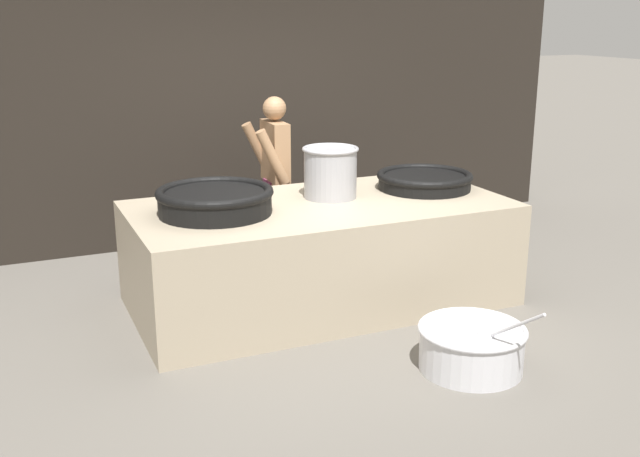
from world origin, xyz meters
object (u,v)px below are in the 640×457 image
giant_wok_near (215,200)px  cook (275,174)px  prep_bowl_vegetables (472,346)px  giant_wok_far (424,180)px  stock_pot (330,171)px

giant_wok_near → cook: size_ratio=0.57×
cook → prep_bowl_vegetables: (0.41, -2.86, -0.72)m
giant_wok_near → giant_wok_far: bearing=2.4°
giant_wok_far → cook: bearing=132.9°
prep_bowl_vegetables → giant_wok_far: bearing=69.9°
giant_wok_far → cook: (-1.05, 1.12, -0.07)m
stock_pot → cook: size_ratio=0.29×
giant_wok_far → cook: 1.54m
stock_pot → prep_bowl_vegetables: bearing=-80.7°
giant_wok_far → prep_bowl_vegetables: giant_wok_far is taller
stock_pot → prep_bowl_vegetables: 2.04m
giant_wok_far → stock_pot: bearing=177.1°
giant_wok_near → prep_bowl_vegetables: giant_wok_near is taller
giant_wok_far → stock_pot: (-0.93, 0.05, 0.15)m
stock_pot → giant_wok_far: bearing=-2.9°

